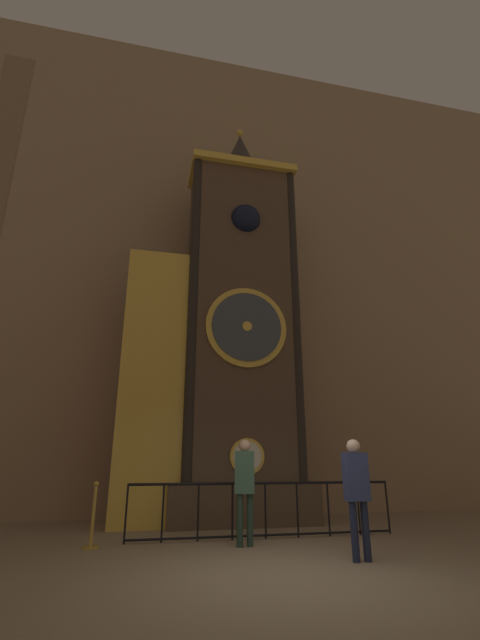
# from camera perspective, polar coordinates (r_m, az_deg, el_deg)

# --- Properties ---
(ground_plane) EXTENTS (28.00, 28.00, 0.00)m
(ground_plane) POSITION_cam_1_polar(r_m,az_deg,el_deg) (6.20, 6.45, -30.90)
(ground_plane) COLOR #847056
(cathedral_back_wall) EXTENTS (24.00, 0.32, 15.51)m
(cathedral_back_wall) POSITION_cam_1_polar(r_m,az_deg,el_deg) (13.77, -3.76, 9.31)
(cathedral_back_wall) COLOR #997A5B
(cathedral_back_wall) RESTS_ON ground_plane
(clock_tower) EXTENTS (4.67, 1.84, 11.20)m
(clock_tower) POSITION_cam_1_polar(r_m,az_deg,el_deg) (11.14, -2.31, -1.65)
(clock_tower) COLOR brown
(clock_tower) RESTS_ON ground_plane
(railing_fence) EXTENTS (5.15, 0.05, 0.99)m
(railing_fence) POSITION_cam_1_polar(r_m,az_deg,el_deg) (8.83, 3.41, -23.57)
(railing_fence) COLOR black
(railing_fence) RESTS_ON ground_plane
(visitor_near) EXTENTS (0.39, 0.30, 1.73)m
(visitor_near) POSITION_cam_1_polar(r_m,az_deg,el_deg) (7.99, 0.64, -20.61)
(visitor_near) COLOR #213427
(visitor_near) RESTS_ON ground_plane
(visitor_far) EXTENTS (0.36, 0.25, 1.68)m
(visitor_far) POSITION_cam_1_polar(r_m,az_deg,el_deg) (7.06, 15.27, -20.56)
(visitor_far) COLOR #1B213A
(visitor_far) RESTS_ON ground_plane
(stanchion_post) EXTENTS (0.28, 0.28, 1.04)m
(stanchion_post) POSITION_cam_1_polar(r_m,az_deg,el_deg) (8.28, -19.10, -24.53)
(stanchion_post) COLOR #B28E33
(stanchion_post) RESTS_ON ground_plane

